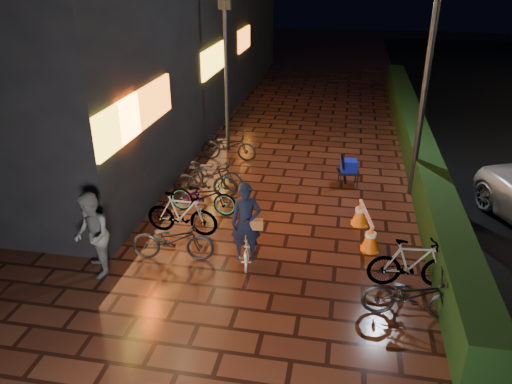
% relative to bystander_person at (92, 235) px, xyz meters
% --- Properties ---
extents(ground, '(80.00, 80.00, 0.00)m').
position_rel_bystander_person_xyz_m(ground, '(3.52, -0.01, -0.87)').
color(ground, '#381911').
rests_on(ground, ground).
extents(hedge, '(0.70, 20.00, 1.00)m').
position_rel_bystander_person_xyz_m(hedge, '(6.82, 7.99, -0.37)').
color(hedge, black).
rests_on(hedge, ground).
extents(bystander_person, '(1.01, 1.06, 1.73)m').
position_rel_bystander_person_xyz_m(bystander_person, '(0.00, 0.00, 0.00)').
color(bystander_person, '#5C5C5F').
rests_on(bystander_person, ground).
extents(lamp_post_hedge, '(0.56, 0.18, 5.83)m').
position_rel_bystander_person_xyz_m(lamp_post_hedge, '(6.46, 5.00, 2.34)').
color(lamp_post_hedge, black).
rests_on(lamp_post_hedge, ground).
extents(lamp_post_sf, '(0.44, 0.22, 4.66)m').
position_rel_bystander_person_xyz_m(lamp_post_sf, '(0.89, 7.41, 1.69)').
color(lamp_post_sf, black).
rests_on(lamp_post_sf, ground).
extents(cyclist, '(0.67, 1.29, 1.77)m').
position_rel_bystander_person_xyz_m(cyclist, '(2.83, 0.96, -0.21)').
color(cyclist, white).
rests_on(cyclist, ground).
extents(traffic_barrier, '(0.61, 1.53, 0.62)m').
position_rel_bystander_person_xyz_m(traffic_barrier, '(5.23, 2.45, -0.56)').
color(traffic_barrier, '#FF590D').
rests_on(traffic_barrier, ground).
extents(cart_assembly, '(0.65, 0.68, 1.10)m').
position_rel_bystander_person_xyz_m(cart_assembly, '(4.79, 5.18, -0.30)').
color(cart_assembly, black).
rests_on(cart_assembly, ground).
extents(parked_bikes_storefront, '(1.96, 6.48, 1.00)m').
position_rel_bystander_person_xyz_m(parked_bikes_storefront, '(1.22, 3.41, -0.40)').
color(parked_bikes_storefront, black).
rests_on(parked_bikes_storefront, ground).
extents(parked_bikes_hedge, '(1.80, 1.57, 1.00)m').
position_rel_bystander_person_xyz_m(parked_bikes_hedge, '(6.01, 0.20, -0.39)').
color(parked_bikes_hedge, black).
rests_on(parked_bikes_hedge, ground).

